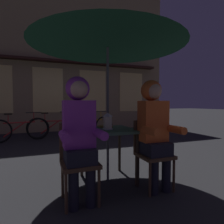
% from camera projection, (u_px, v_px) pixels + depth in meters
% --- Properties ---
extents(ground_plane, '(60.00, 60.00, 0.00)m').
position_uv_depth(ground_plane, '(108.00, 180.00, 2.65)').
color(ground_plane, '#232326').
extents(cafe_table, '(0.72, 0.72, 0.74)m').
position_uv_depth(cafe_table, '(108.00, 136.00, 2.62)').
color(cafe_table, '#42664C').
rests_on(cafe_table, ground_plane).
extents(patio_umbrella, '(2.10, 2.10, 2.31)m').
position_uv_depth(patio_umbrella, '(108.00, 33.00, 2.55)').
color(patio_umbrella, '#4C4C51').
rests_on(patio_umbrella, ground_plane).
extents(lantern, '(0.11, 0.11, 0.23)m').
position_uv_depth(lantern, '(108.00, 121.00, 2.56)').
color(lantern, white).
rests_on(lantern, cafe_table).
extents(chair_left, '(0.40, 0.40, 0.87)m').
position_uv_depth(chair_left, '(79.00, 157.00, 2.11)').
color(chair_left, '#513823').
rests_on(chair_left, ground_plane).
extents(chair_right, '(0.40, 0.40, 0.87)m').
position_uv_depth(chair_right, '(151.00, 150.00, 2.45)').
color(chair_right, '#513823').
rests_on(chair_right, ground_plane).
extents(person_left_hooded, '(0.45, 0.56, 1.40)m').
position_uv_depth(person_left_hooded, '(79.00, 126.00, 2.04)').
color(person_left_hooded, black).
rests_on(person_left_hooded, ground_plane).
extents(person_right_hooded, '(0.45, 0.56, 1.40)m').
position_uv_depth(person_right_hooded, '(154.00, 123.00, 2.38)').
color(person_right_hooded, black).
rests_on(person_right_hooded, ground_plane).
extents(shopfront_building, '(10.00, 0.93, 6.20)m').
position_uv_depth(shopfront_building, '(47.00, 53.00, 7.33)').
color(shopfront_building, '#937A56').
rests_on(shopfront_building, ground_plane).
extents(bicycle_second, '(1.66, 0.38, 0.84)m').
position_uv_depth(bicycle_second, '(20.00, 129.00, 5.38)').
color(bicycle_second, black).
rests_on(bicycle_second, ground_plane).
extents(bicycle_third, '(1.67, 0.24, 0.84)m').
position_uv_depth(bicycle_third, '(54.00, 127.00, 5.87)').
color(bicycle_third, black).
rests_on(bicycle_third, ground_plane).
extents(bicycle_fourth, '(1.66, 0.35, 0.84)m').
position_uv_depth(bicycle_fourth, '(90.00, 126.00, 6.17)').
color(bicycle_fourth, black).
rests_on(bicycle_fourth, ground_plane).
extents(book, '(0.21, 0.15, 0.02)m').
position_uv_depth(book, '(105.00, 126.00, 2.82)').
color(book, olive).
rests_on(book, cafe_table).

